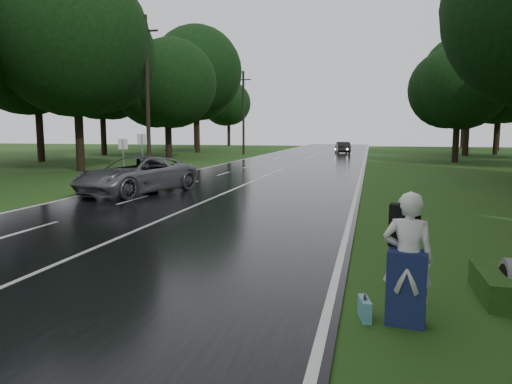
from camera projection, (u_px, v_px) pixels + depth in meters
ground at (78, 257)px, 10.46m from camera, size 160.00×160.00×0.00m
road at (268, 175)px, 29.70m from camera, size 12.00×140.00×0.04m
lane_center at (268, 175)px, 29.70m from camera, size 0.12×140.00×0.01m
grey_car at (136, 175)px, 20.73m from camera, size 4.41×6.51×1.66m
far_car at (342, 148)px, 57.34m from camera, size 2.28×4.57×1.44m
hitchhiker at (407, 263)px, 6.74m from camera, size 0.78×0.72×1.98m
suitcase at (365, 309)px, 6.99m from camera, size 0.22×0.47×0.32m
utility_pole_mid at (150, 172)px, 32.04m from camera, size 1.80×0.28×10.49m
utility_pole_far at (244, 155)px, 55.51m from camera, size 1.80×0.28×9.79m
road_sign_a at (124, 181)px, 26.27m from camera, size 0.57×0.10×2.37m
road_sign_b at (143, 177)px, 28.43m from camera, size 0.64×0.10×2.65m
tree_left_d at (81, 171)px, 32.78m from camera, size 9.64×9.64×15.06m
tree_left_e at (169, 158)px, 48.47m from camera, size 8.11×8.11×12.66m
tree_left_f at (198, 152)px, 61.08m from camera, size 11.63×11.63×18.17m
tree_right_e at (455, 162)px, 42.03m from camera, size 7.48×7.48×11.68m
tree_right_f at (465, 156)px, 52.41m from camera, size 9.82×9.82×15.34m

